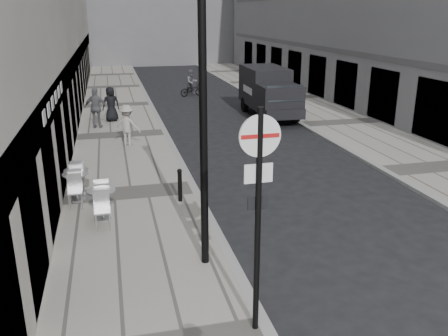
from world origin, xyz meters
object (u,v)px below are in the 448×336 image
at_px(sign_post, 258,195).
at_px(cyclist, 192,86).
at_px(panel_van, 268,90).
at_px(lamppost, 203,103).

bearing_deg(sign_post, cyclist, 81.62).
bearing_deg(panel_van, cyclist, 113.11).
xyz_separation_m(sign_post, cyclist, (3.29, 25.30, -1.98)).
relative_size(lamppost, cyclist, 3.62).
relative_size(panel_van, cyclist, 3.14).
relative_size(sign_post, cyclist, 2.22).
distance_m(sign_post, cyclist, 25.59).
xyz_separation_m(panel_van, cyclist, (-2.92, 7.57, -0.78)).
bearing_deg(cyclist, lamppost, -113.63).
xyz_separation_m(sign_post, panel_van, (6.21, 17.73, -1.20)).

